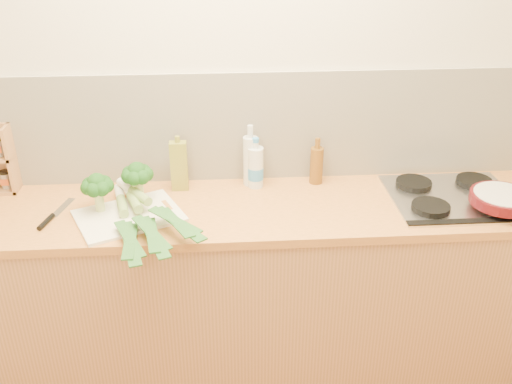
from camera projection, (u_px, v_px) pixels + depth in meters
room_shell at (232, 128)px, 2.74m from camera, size 3.50×3.50×3.50m
counter at (237, 286)px, 2.81m from camera, size 3.20×0.62×0.90m
gas_hob at (453, 196)px, 2.66m from camera, size 0.58×0.50×0.04m
chopping_board at (129, 216)px, 2.51m from camera, size 0.53×0.48×0.01m
broccoli_left at (97, 186)px, 2.49m from camera, size 0.14×0.14×0.18m
broccoli_right at (137, 175)px, 2.56m from camera, size 0.14×0.15×0.19m
leek_front at (124, 214)px, 2.47m from camera, size 0.21×0.68×0.04m
leek_mid at (139, 209)px, 2.47m from camera, size 0.28×0.66×0.04m
leek_back at (149, 202)px, 2.49m from camera, size 0.43×0.58×0.04m
chefs_knife at (50, 218)px, 2.49m from camera, size 0.10×0.29×0.02m
skillet at (503, 198)px, 2.54m from camera, size 0.41×0.28×0.05m
oil_tin at (179, 166)px, 2.70m from camera, size 0.08×0.05×0.27m
glass_bottle at (250, 160)px, 2.75m from camera, size 0.07×0.07×0.31m
amber_bottle at (316, 165)px, 2.78m from camera, size 0.06×0.06×0.23m
water_bottle at (256, 168)px, 2.74m from camera, size 0.08×0.08×0.23m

